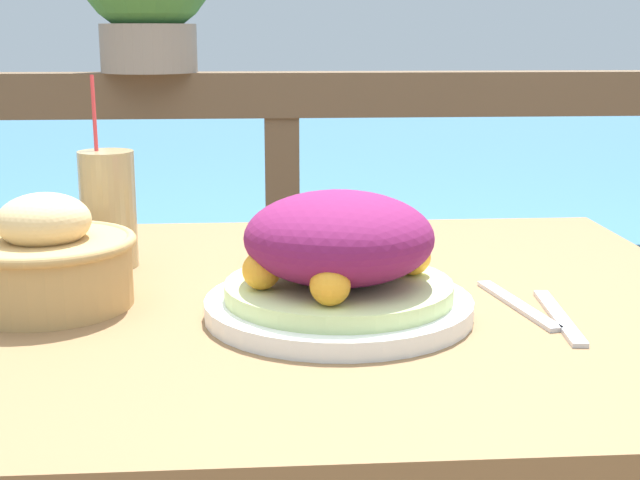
% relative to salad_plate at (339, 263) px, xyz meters
% --- Properties ---
extents(patio_table, '(0.97, 0.82, 0.77)m').
position_rel_salad_plate_xyz_m(patio_table, '(-0.03, 0.08, -0.17)').
color(patio_table, olive).
rests_on(patio_table, ground_plane).
extents(railing_fence, '(2.80, 0.08, 0.99)m').
position_rel_salad_plate_xyz_m(railing_fence, '(-0.03, 0.94, -0.08)').
color(railing_fence, brown).
rests_on(railing_fence, ground_plane).
extents(sea_backdrop, '(12.00, 4.00, 0.49)m').
position_rel_salad_plate_xyz_m(sea_backdrop, '(-0.03, 3.44, -0.58)').
color(sea_backdrop, teal).
rests_on(sea_backdrop, ground_plane).
extents(salad_plate, '(0.29, 0.29, 0.13)m').
position_rel_salad_plate_xyz_m(salad_plate, '(0.00, 0.00, 0.00)').
color(salad_plate, white).
rests_on(salad_plate, patio_table).
extents(drink_glass, '(0.07, 0.08, 0.24)m').
position_rel_salad_plate_xyz_m(drink_glass, '(-0.27, 0.23, 0.02)').
color(drink_glass, tan).
rests_on(drink_glass, patio_table).
extents(bread_basket, '(0.20, 0.20, 0.13)m').
position_rel_salad_plate_xyz_m(bread_basket, '(-0.32, 0.06, -0.01)').
color(bread_basket, tan).
rests_on(bread_basket, patio_table).
extents(fork, '(0.05, 0.18, 0.00)m').
position_rel_salad_plate_xyz_m(fork, '(0.20, 0.02, -0.06)').
color(fork, silver).
rests_on(fork, patio_table).
extents(knife, '(0.03, 0.18, 0.00)m').
position_rel_salad_plate_xyz_m(knife, '(0.23, -0.03, -0.06)').
color(knife, silver).
rests_on(knife, patio_table).
extents(orange_near_basket, '(0.08, 0.08, 0.08)m').
position_rel_salad_plate_xyz_m(orange_near_basket, '(-0.04, 0.22, -0.02)').
color(orange_near_basket, '#F9A328').
rests_on(orange_near_basket, patio_table).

